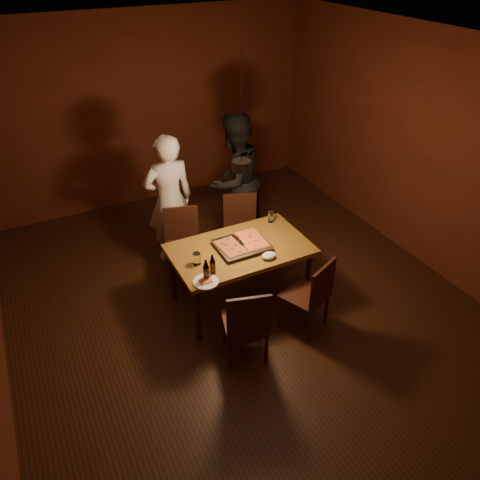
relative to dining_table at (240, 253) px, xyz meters
name	(u,v)px	position (x,y,z in m)	size (l,w,h in m)	color
room_shell	(241,198)	(-0.02, -0.07, 0.72)	(6.00, 6.00, 6.00)	#381C0F
dining_table	(240,253)	(0.00, 0.00, 0.00)	(1.50, 0.90, 0.75)	olive
chair_far_left	(182,237)	(-0.38, 0.79, -0.14)	(0.52, 0.52, 0.49)	#38190F
chair_far_right	(241,223)	(0.40, 0.77, -0.14)	(0.54, 0.54, 0.49)	#38190F
chair_near_left	(247,319)	(-0.35, -0.83, -0.14)	(0.52, 0.52, 0.49)	#38190F
chair_near_right	(312,290)	(0.45, -0.75, -0.14)	(0.55, 0.55, 0.49)	#38190F
pizza_tray	(242,245)	(0.02, 0.00, 0.10)	(0.55, 0.45, 0.05)	silver
pizza_meat	(231,247)	(-0.12, -0.02, 0.13)	(0.23, 0.36, 0.02)	maroon
pizza_cheese	(252,239)	(0.15, 0.01, 0.13)	(0.26, 0.41, 0.02)	gold
spatula	(241,242)	(0.02, 0.01, 0.14)	(0.09, 0.24, 0.04)	silver
beer_bottle_a	(206,270)	(-0.55, -0.35, 0.19)	(0.06, 0.06, 0.24)	black
beer_bottle_b	(212,264)	(-0.45, -0.29, 0.19)	(0.06, 0.06, 0.23)	black
water_glass_left	(197,259)	(-0.53, -0.06, 0.14)	(0.08, 0.08, 0.13)	silver
water_glass_right	(271,217)	(0.57, 0.32, 0.14)	(0.07, 0.07, 0.14)	silver
plate_slice	(206,282)	(-0.57, -0.38, 0.08)	(0.26, 0.26, 0.03)	white
napkin	(269,256)	(0.18, -0.31, 0.11)	(0.16, 0.12, 0.07)	white
diner_white	(169,200)	(-0.37, 1.20, 0.17)	(0.62, 0.40, 1.69)	silver
diner_dark	(234,180)	(0.55, 1.24, 0.22)	(0.87, 0.68, 1.78)	black
pendant_lamp	(241,165)	(-0.02, -0.07, 1.08)	(0.18, 0.18, 1.10)	black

